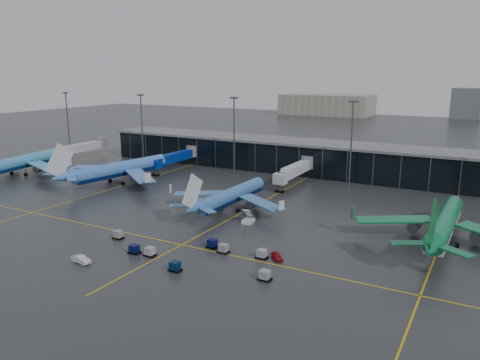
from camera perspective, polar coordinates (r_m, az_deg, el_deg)
The scene contains 14 objects.
ground at distance 111.72m, azimuth -6.75°, elevation -4.55°, with size 600.00×600.00×0.00m, color #282B2D.
terminal_pier at distance 163.33m, azimuth 5.96°, elevation 3.05°, with size 142.00×17.00×10.70m.
jet_bridges at distance 164.52m, azimuth -8.01°, elevation 2.75°, with size 94.00×27.50×7.20m.
flood_masts at distance 149.20m, azimuth 5.99°, elevation 5.36°, with size 203.00×0.50×25.50m.
distant_hangars at distance 357.34m, azimuth 27.11°, elevation 7.66°, with size 260.00×71.00×22.00m.
taxi_lines at distance 115.19m, azimuth 0.40°, elevation -3.90°, with size 220.00×120.00×0.02m.
airliner_klm_west at distance 172.32m, azimuth -25.08°, elevation 2.85°, with size 38.60×43.96×13.51m, color #3F9AD0, non-canonical shape.
airliner_arkefly at distance 148.86m, azimuth -14.32°, elevation 2.33°, with size 39.73×45.25×13.90m, color #437CDD, non-canonical shape.
airliner_klm_near at distance 116.38m, azimuth -0.92°, elevation -0.80°, with size 32.87×37.44×11.50m, color #3972BC, non-canonical shape.
airliner_aer_lingus at distance 102.29m, azimuth 23.82°, elevation -3.52°, with size 36.50×41.57×12.77m, color #0D7144, non-canonical shape.
baggage_carts at distance 88.55m, azimuth -6.04°, elevation -8.80°, with size 37.36×13.89×1.70m.
mobile_airstair at distance 106.97m, azimuth 1.02°, elevation -4.83°, with size 2.59×3.46×3.45m.
service_van_red at distance 87.16m, azimuth 4.54°, elevation -9.23°, with size 1.46×3.63×1.24m, color #A60C1A.
service_van_white at distance 90.02m, azimuth -18.82°, elevation -9.13°, with size 1.45×4.16×1.37m, color silver.
Camera 1 is at (62.67, -86.17, 33.61)m, focal length 35.00 mm.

